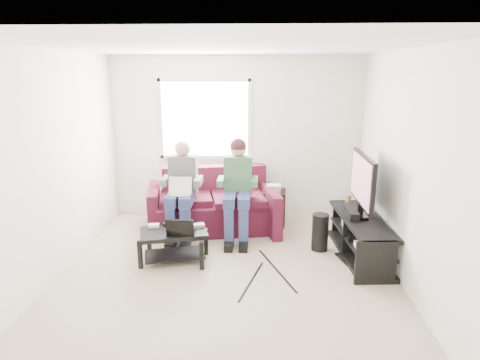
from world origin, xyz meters
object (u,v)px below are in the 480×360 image
at_px(sofa, 213,207).
at_px(end_table, 273,207).
at_px(subwoofer, 320,232).
at_px(tv_stand, 360,239).
at_px(coffee_table, 174,239).
at_px(tv, 362,182).

relative_size(sofa, end_table, 3.23).
distance_m(subwoofer, end_table, 1.12).
relative_size(tv_stand, end_table, 2.46).
xyz_separation_m(sofa, coffee_table, (-0.36, -1.19, -0.03)).
height_order(sofa, tv_stand, sofa).
xyz_separation_m(coffee_table, tv, (2.39, 0.36, 0.68)).
bearing_deg(coffee_table, tv, 8.61).
height_order(tv_stand, subwoofer, tv_stand).
height_order(tv, subwoofer, tv).
xyz_separation_m(coffee_table, end_table, (1.29, 1.39, -0.01)).
bearing_deg(end_table, tv, -43.23).
height_order(coffee_table, tv, tv).
bearing_deg(sofa, end_table, 12.04).
height_order(sofa, coffee_table, sofa).
distance_m(coffee_table, subwoofer, 1.95).
xyz_separation_m(tv_stand, tv, (-0.00, 0.10, 0.75)).
relative_size(coffee_table, end_table, 1.41).
bearing_deg(end_table, subwoofer, -57.64).
bearing_deg(subwoofer, sofa, 153.87).
bearing_deg(tv_stand, coffee_table, -173.76).
relative_size(sofa, tv_stand, 1.31).
bearing_deg(tv, coffee_table, -171.39).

